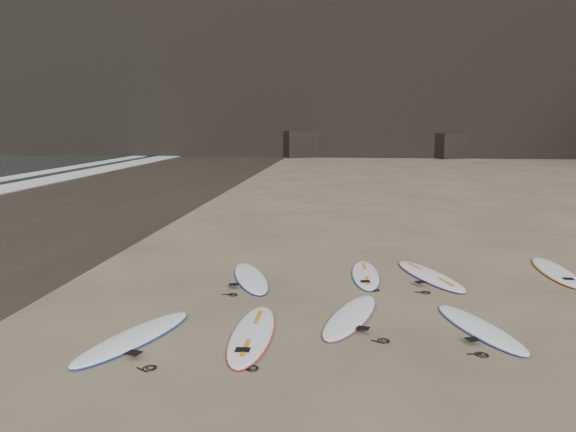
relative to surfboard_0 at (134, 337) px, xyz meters
name	(u,v)px	position (x,y,z in m)	size (l,w,h in m)	color
ground	(403,323)	(4.35, 1.21, -0.05)	(240.00, 240.00, 0.00)	#897559
wet_sand	(24,215)	(-8.65, 11.21, -0.04)	(12.00, 200.00, 0.01)	#383026
surfboard_0	(134,337)	(0.00, 0.00, 0.00)	(0.63, 2.63, 0.09)	white
surfboard_1	(252,333)	(1.85, 0.34, 0.00)	(0.65, 2.70, 0.10)	white
surfboard_2	(351,316)	(3.45, 1.37, 0.00)	(0.61, 2.54, 0.09)	white
surfboard_3	(480,328)	(5.60, 1.03, 0.00)	(0.58, 2.41, 0.09)	white
surfboard_5	(251,277)	(1.26, 3.60, 0.00)	(0.62, 2.59, 0.09)	white
surfboard_6	(366,274)	(3.79, 4.14, 0.00)	(0.58, 2.43, 0.09)	white
surfboard_7	(430,275)	(5.21, 4.21, 0.00)	(0.65, 2.69, 0.10)	white
surfboard_8	(556,271)	(8.15, 4.86, 0.00)	(0.64, 2.66, 0.10)	white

